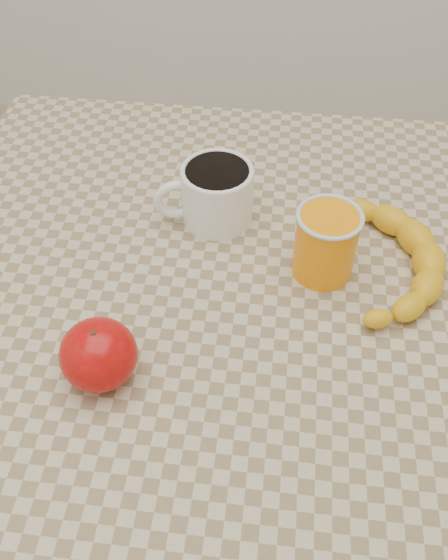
# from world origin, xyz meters

# --- Properties ---
(ground) EXTENTS (3.00, 3.00, 0.00)m
(ground) POSITION_xyz_m (0.00, 0.00, 0.00)
(ground) COLOR tan
(ground) RESTS_ON ground
(table) EXTENTS (0.80, 0.80, 0.75)m
(table) POSITION_xyz_m (0.00, 0.00, 0.66)
(table) COLOR tan
(table) RESTS_ON ground
(coffee_mug) EXTENTS (0.14, 0.12, 0.08)m
(coffee_mug) POSITION_xyz_m (-0.03, 0.13, 0.79)
(coffee_mug) COLOR white
(coffee_mug) RESTS_ON table
(orange_juice_glass) EXTENTS (0.08, 0.08, 0.09)m
(orange_juice_glass) POSITION_xyz_m (0.12, 0.05, 0.80)
(orange_juice_glass) COLOR orange
(orange_juice_glass) RESTS_ON table
(apple) EXTENTS (0.10, 0.10, 0.08)m
(apple) POSITION_xyz_m (-0.12, -0.14, 0.79)
(apple) COLOR #A10508
(apple) RESTS_ON table
(banana) EXTENTS (0.24, 0.30, 0.04)m
(banana) POSITION_xyz_m (0.19, 0.06, 0.77)
(banana) COLOR yellow
(banana) RESTS_ON table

